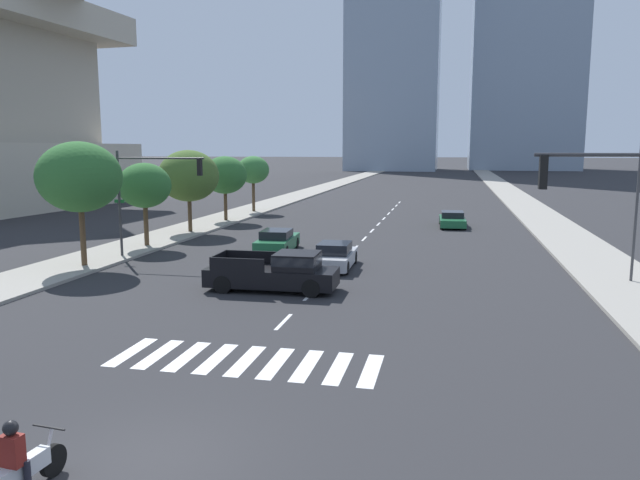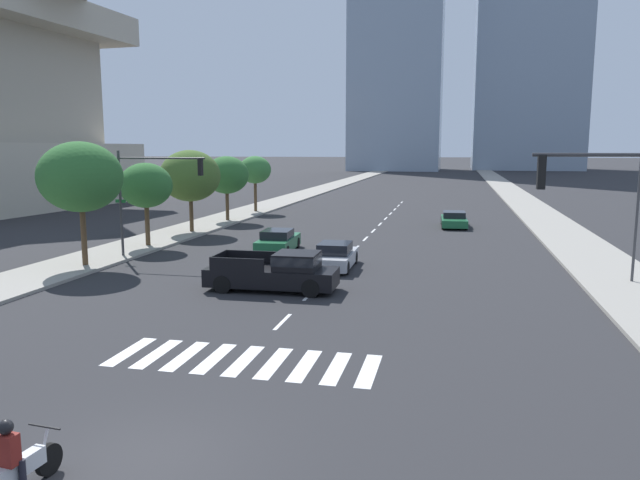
% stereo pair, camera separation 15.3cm
% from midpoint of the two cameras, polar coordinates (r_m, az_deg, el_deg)
% --- Properties ---
extents(ground_plane, '(800.00, 800.00, 0.00)m').
position_cam_midpoint_polar(ground_plane, '(12.90, -16.31, -19.47)').
color(ground_plane, '#28282B').
extents(sidewalk_east, '(4.00, 260.00, 0.15)m').
position_cam_midpoint_polar(sidewalk_east, '(41.07, 22.80, -0.31)').
color(sidewalk_east, gray).
rests_on(sidewalk_east, ground).
extents(sidewalk_west, '(4.00, 260.00, 0.15)m').
position_cam_midpoint_polar(sidewalk_west, '(44.56, -12.97, 0.81)').
color(sidewalk_west, gray).
rests_on(sidewalk_west, ground).
extents(crosswalk_near, '(7.65, 2.55, 0.01)m').
position_cam_midpoint_polar(crosswalk_near, '(17.68, -7.29, -11.25)').
color(crosswalk_near, silver).
rests_on(crosswalk_near, ground).
extents(lane_divider_center, '(0.14, 50.00, 0.01)m').
position_cam_midpoint_polar(lane_divider_center, '(44.41, 4.84, 0.88)').
color(lane_divider_center, silver).
rests_on(lane_divider_center, ground).
extents(motorcycle_trailing, '(0.70, 2.21, 1.49)m').
position_cam_midpoint_polar(motorcycle_trailing, '(12.22, -27.00, -18.69)').
color(motorcycle_trailing, black).
rests_on(motorcycle_trailing, ground).
extents(pickup_truck, '(5.59, 2.11, 1.67)m').
position_cam_midpoint_polar(pickup_truck, '(25.65, -4.15, -3.03)').
color(pickup_truck, black).
rests_on(pickup_truck, ground).
extents(sedan_silver_0, '(1.87, 4.28, 1.33)m').
position_cam_midpoint_polar(sedan_silver_0, '(30.40, 1.28, -1.56)').
color(sedan_silver_0, '#B7BABF').
rests_on(sedan_silver_0, ground).
extents(sedan_green_1, '(2.09, 4.69, 1.33)m').
position_cam_midpoint_polar(sedan_green_1, '(35.21, -4.19, -0.15)').
color(sedan_green_1, '#1E6038').
rests_on(sedan_green_1, ground).
extents(sedan_green_2, '(2.07, 4.66, 1.17)m').
position_cam_midpoint_polar(sedan_green_2, '(47.57, 12.31, 1.89)').
color(sedan_green_2, '#1E6038').
rests_on(sedan_green_2, ground).
extents(traffic_signal_far, '(5.28, 0.28, 5.73)m').
position_cam_midpoint_polar(traffic_signal_far, '(33.66, -15.84, 5.15)').
color(traffic_signal_far, '#333335').
rests_on(traffic_signal_far, sidewalk_west).
extents(street_lamp_east, '(0.50, 0.24, 9.07)m').
position_cam_midpoint_polar(street_lamp_east, '(29.72, 27.87, 6.32)').
color(street_lamp_east, '#3F3F42').
rests_on(street_lamp_east, sidewalk_east).
extents(street_tree_nearest, '(4.12, 4.12, 6.20)m').
position_cam_midpoint_polar(street_tree_nearest, '(32.33, -21.93, 5.54)').
color(street_tree_nearest, '#4C3823').
rests_on(street_tree_nearest, sidewalk_west).
extents(street_tree_second, '(3.18, 3.18, 4.99)m').
position_cam_midpoint_polar(street_tree_second, '(37.89, -16.38, 4.95)').
color(street_tree_second, '#4C3823').
rests_on(street_tree_second, sidewalk_west).
extents(street_tree_third, '(4.24, 4.24, 5.73)m').
position_cam_midpoint_polar(street_tree_third, '(43.52, -12.41, 5.94)').
color(street_tree_third, '#4C3823').
rests_on(street_tree_third, sidewalk_west).
extents(street_tree_fourth, '(3.58, 3.58, 5.21)m').
position_cam_midpoint_polar(street_tree_fourth, '(49.93, -9.07, 6.08)').
color(street_tree_fourth, '#4C3823').
rests_on(street_tree_fourth, sidewalk_west).
extents(street_tree_fifth, '(2.99, 2.99, 5.14)m').
position_cam_midpoint_polar(street_tree_fifth, '(56.69, -6.42, 6.59)').
color(street_tree_fifth, '#4C3823').
rests_on(street_tree_fifth, sidewalk_west).
extents(office_tower_center_skyline, '(29.05, 24.34, 94.85)m').
position_cam_midpoint_polar(office_tower_center_skyline, '(185.94, 19.00, 19.06)').
color(office_tower_center_skyline, '#8C9EB2').
rests_on(office_tower_center_skyline, ground).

